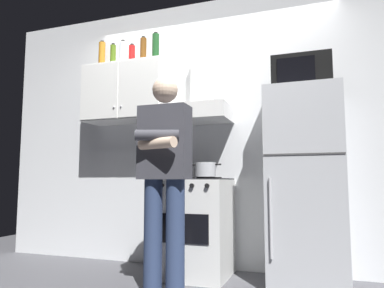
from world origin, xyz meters
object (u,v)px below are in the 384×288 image
at_px(range_hood, 200,102).
at_px(bottle_vodka_clear, 123,54).
at_px(stove_oven, 196,226).
at_px(bottle_beer_brown, 143,50).
at_px(person_standing, 164,173).
at_px(bottle_liquor_amber, 102,56).
at_px(cooking_pot, 206,170).
at_px(bottle_olive_oil, 113,56).
at_px(refrigerator, 305,186).
at_px(microwave, 302,75).
at_px(bottle_wine_green, 156,48).
at_px(bottle_soda_red, 132,56).
at_px(upper_cabinet, 127,93).

relative_size(range_hood, bottle_vodka_clear, 2.64).
bearing_deg(stove_oven, bottle_beer_brown, 170.47).
bearing_deg(stove_oven, person_standing, -94.72).
bearing_deg(bottle_liquor_amber, cooking_pot, -12.58).
bearing_deg(bottle_olive_oil, cooking_pot, -12.91).
height_order(refrigerator, person_standing, person_standing).
distance_m(microwave, bottle_olive_oil, 1.98).
height_order(refrigerator, bottle_wine_green, bottle_wine_green).
bearing_deg(bottle_liquor_amber, refrigerator, -4.48).
distance_m(bottle_soda_red, bottle_beer_brown, 0.18).
xyz_separation_m(cooking_pot, bottle_beer_brown, (-0.73, 0.22, 1.25)).
bearing_deg(range_hood, person_standing, -93.91).
bearing_deg(bottle_soda_red, bottle_olive_oil, -173.54).
relative_size(upper_cabinet, microwave, 1.88).
bearing_deg(upper_cabinet, bottle_wine_green, 0.07).
relative_size(refrigerator, person_standing, 0.98).
distance_m(upper_cabinet, cooking_pot, 1.26).
height_order(range_hood, bottle_wine_green, bottle_wine_green).
height_order(person_standing, bottle_liquor_amber, bottle_liquor_amber).
xyz_separation_m(stove_oven, bottle_olive_oil, (-0.98, 0.14, 1.74)).
height_order(bottle_olive_oil, bottle_liquor_amber, bottle_liquor_amber).
bearing_deg(stove_oven, bottle_wine_green, 165.15).
distance_m(person_standing, bottle_soda_red, 1.64).
height_order(person_standing, bottle_soda_red, bottle_soda_red).
bearing_deg(upper_cabinet, cooking_pot, -14.73).
relative_size(cooking_pot, bottle_wine_green, 0.89).
distance_m(refrigerator, bottle_liquor_amber, 2.53).
distance_m(microwave, person_standing, 1.45).
height_order(upper_cabinet, bottle_beer_brown, bottle_beer_brown).
xyz_separation_m(bottle_olive_oil, bottle_wine_green, (0.51, -0.01, 0.02)).
xyz_separation_m(range_hood, bottle_soda_red, (-0.77, 0.03, 0.57)).
bearing_deg(stove_oven, refrigerator, 0.04).
relative_size(upper_cabinet, bottle_beer_brown, 3.25).
bearing_deg(microwave, range_hood, 173.54).
xyz_separation_m(upper_cabinet, range_hood, (0.80, 0.00, -0.15)).
distance_m(upper_cabinet, person_standing, 1.35).
distance_m(cooking_pot, bottle_beer_brown, 1.46).
bearing_deg(cooking_pot, bottle_soda_red, 162.70).
xyz_separation_m(range_hood, refrigerator, (0.95, -0.13, -0.80)).
xyz_separation_m(microwave, bottle_vodka_clear, (-1.81, 0.12, 0.45)).
height_order(person_standing, cooking_pot, person_standing).
relative_size(bottle_soda_red, bottle_vodka_clear, 0.85).
bearing_deg(bottle_vodka_clear, bottle_soda_red, 14.98).
height_order(microwave, bottle_vodka_clear, bottle_vodka_clear).
bearing_deg(person_standing, range_hood, 86.09).
height_order(refrigerator, bottle_liquor_amber, bottle_liquor_amber).
bearing_deg(refrigerator, microwave, 90.90).
relative_size(cooking_pot, bottle_beer_brown, 1.01).
relative_size(range_hood, bottle_beer_brown, 2.71).
xyz_separation_m(person_standing, cooking_pot, (0.18, 0.49, 0.04)).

